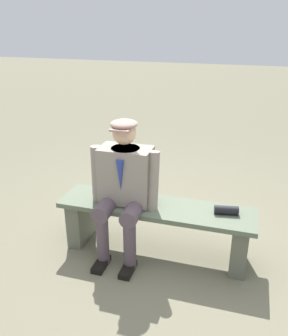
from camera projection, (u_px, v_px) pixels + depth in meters
The scene contains 4 objects.
ground_plane at pixel (155, 252), 3.40m from camera, with size 30.00×30.00×0.00m, color #6D6952.
bench at pixel (156, 221), 3.27m from camera, with size 1.76×0.44×0.50m.
seated_man at pixel (124, 183), 3.14m from camera, with size 0.62×0.60×1.27m.
rolled_magazine at pixel (226, 210), 3.05m from camera, with size 0.08×0.08×0.20m, color black.
Camera 1 is at (-0.71, 2.74, 2.05)m, focal length 38.44 mm.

